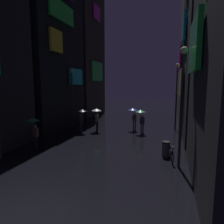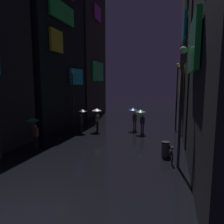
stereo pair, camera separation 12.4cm
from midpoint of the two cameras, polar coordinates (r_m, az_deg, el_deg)
The scene contains 15 objects.
ground_plane at distance 7.86m, azimuth -24.96°, elevation -26.33°, with size 120.00×120.00×0.00m, color black.
building_left_mid at distance 22.10m, azimuth -18.13°, elevation 19.81°, with size 4.25×8.36×18.08m.
building_left_far at distance 29.49m, azimuth -8.44°, elevation 18.15°, with size 4.25×7.26×19.31m.
building_right_mid at distance 18.98m, azimuth 27.16°, elevation 25.06°, with size 4.25×7.99×20.42m.
building_right_far at distance 28.38m, azimuth 23.54°, elevation 22.00°, with size 4.25×8.99×23.15m.
pedestrian_foreground_right_green at distance 14.37m, azimuth -21.71°, elevation -3.38°, with size 0.90×0.90×2.12m.
pedestrian_far_right_black at distance 18.37m, azimuth -8.82°, elevation -0.57°, with size 0.90×0.90×2.12m.
pedestrian_midstreet_centre_clear at distance 18.70m, azimuth -4.58°, elevation -0.36°, with size 0.90×0.90×2.12m.
pedestrian_midstreet_left_blue at distance 19.16m, azimuth 5.93°, elevation -0.18°, with size 0.90×0.90×2.12m.
pedestrian_near_crossing_green at distance 17.93m, azimuth 8.10°, elevation -0.76°, with size 0.90×0.90×2.12m.
bicycle_parked_at_storefront at distance 12.20m, azimuth 16.19°, elevation -11.31°, with size 0.30×1.81×0.96m.
streetlamp_right_far at distance 19.69m, azimuth 17.82°, elevation 6.09°, with size 0.36×0.36×6.27m.
streetlamp_right_near at distance 10.67m, azimuth 19.02°, elevation 4.60°, with size 0.36×0.36×6.17m.
streetlamp_left_far at distance 20.46m, azimuth -11.47°, elevation 5.69°, with size 0.36×0.36×5.82m.
trash_bin at distance 12.66m, azimuth 14.83°, elevation -10.17°, with size 0.46×0.46×0.93m.
Camera 1 is at (4.43, -4.81, 4.32)m, focal length 32.00 mm.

